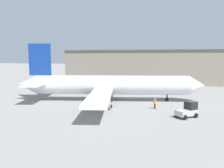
{
  "coord_description": "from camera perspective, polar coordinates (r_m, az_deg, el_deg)",
  "views": [
    {
      "loc": [
        10.1,
        -40.31,
        8.5
      ],
      "look_at": [
        0.0,
        0.0,
        3.26
      ],
      "focal_mm": 35.0,
      "sensor_mm": 36.0,
      "label": 1
    }
  ],
  "objects": [
    {
      "name": "baggage_tug",
      "position": [
        32.67,
        19.19,
        -6.5
      ],
      "size": [
        3.28,
        3.23,
        2.2
      ],
      "rotation": [
        0.0,
        0.0,
        0.76
      ],
      "color": "#B2B2B7",
      "rests_on": "ground_plane"
    },
    {
      "name": "terminal_building",
      "position": [
        73.52,
        17.03,
        4.36
      ],
      "size": [
        73.1,
        13.74,
        10.53
      ],
      "color": "gray",
      "rests_on": "ground_plane"
    },
    {
      "name": "airplane",
      "position": [
        41.98,
        -1.3,
        -0.35
      ],
      "size": [
        36.11,
        33.02,
        10.96
      ],
      "rotation": [
        0.0,
        0.0,
        0.2
      ],
      "color": "silver",
      "rests_on": "ground_plane"
    },
    {
      "name": "belt_loader_truck",
      "position": [
        36.61,
        -1.66,
        -4.69
      ],
      "size": [
        2.94,
        2.11,
        2.02
      ],
      "rotation": [
        0.0,
        0.0,
        0.16
      ],
      "color": "#B2B2B7",
      "rests_on": "ground_plane"
    },
    {
      "name": "ground_crew_worker",
      "position": [
        36.43,
        11.14,
        -4.99
      ],
      "size": [
        0.37,
        0.37,
        1.68
      ],
      "rotation": [
        0.0,
        0.0,
        3.37
      ],
      "color": "#1E2338",
      "rests_on": "ground_plane"
    },
    {
      "name": "ground_plane",
      "position": [
        42.42,
        0.0,
        -4.37
      ],
      "size": [
        400.0,
        400.0,
        0.0
      ],
      "primitive_type": "plane",
      "color": "gray"
    }
  ]
}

